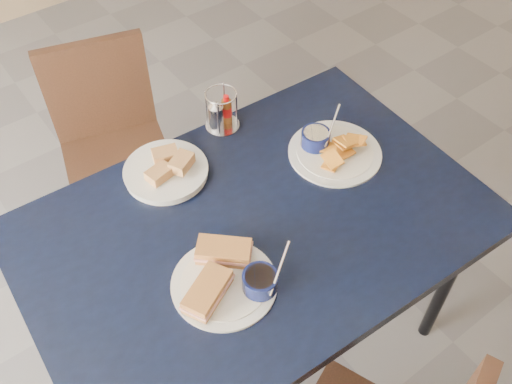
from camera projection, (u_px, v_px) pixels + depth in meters
ground at (197, 329)px, 2.19m from camera, size 6.00×6.00×0.00m
dining_table at (256, 235)px, 1.63m from camera, size 1.31×0.90×0.75m
chair_far at (105, 135)px, 2.21m from camera, size 0.48×0.47×0.83m
sandwich_plate at (227, 277)px, 1.44m from camera, size 0.30×0.28×0.12m
plantain_plate at (329, 148)px, 1.75m from camera, size 0.29×0.29×0.12m
bread_basket at (167, 170)px, 1.69m from camera, size 0.25×0.25×0.07m
condiment_caddy at (220, 113)px, 1.80m from camera, size 0.11×0.11×0.14m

